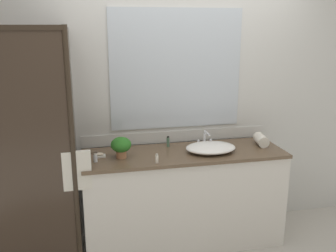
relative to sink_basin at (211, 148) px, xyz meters
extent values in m
plane|color=#B7B2A8|center=(-0.23, 0.04, -0.94)|extent=(8.00, 8.00, 0.00)
cube|color=silver|center=(-0.23, 0.38, 0.36)|extent=(4.40, 0.05, 2.60)
cube|color=silver|center=(-0.23, 0.35, 0.02)|extent=(1.80, 0.01, 0.11)
cube|color=silver|center=(-0.23, 0.35, 0.66)|extent=(1.24, 0.01, 1.10)
cube|color=silver|center=(-0.23, 0.05, -0.50)|extent=(1.80, 0.56, 0.87)
cube|color=brown|center=(-0.23, 0.04, -0.05)|extent=(1.80, 0.58, 0.03)
cylinder|color=#2D2319|center=(-1.18, -0.23, 0.06)|extent=(0.04, 0.04, 2.00)
cube|color=#382B21|center=(-1.68, -0.23, 0.06)|extent=(0.96, 0.01, 1.96)
cube|color=#382B21|center=(-1.18, 0.05, 0.06)|extent=(0.01, 0.57, 1.96)
cylinder|color=#2D2319|center=(-1.16, -0.22, 0.11)|extent=(0.32, 0.02, 0.02)
cube|color=silver|center=(-1.16, -0.22, -0.03)|extent=(0.22, 0.04, 0.32)
ellipsoid|color=white|center=(0.00, 0.00, 0.00)|extent=(0.45, 0.34, 0.07)
cube|color=silver|center=(0.00, 0.18, -0.03)|extent=(0.17, 0.04, 0.02)
cylinder|color=silver|center=(0.00, 0.18, 0.04)|extent=(0.02, 0.02, 0.12)
cylinder|color=silver|center=(0.00, 0.11, 0.10)|extent=(0.02, 0.13, 0.02)
cylinder|color=silver|center=(-0.06, 0.18, 0.00)|extent=(0.02, 0.02, 0.04)
cylinder|color=silver|center=(0.06, 0.18, 0.00)|extent=(0.02, 0.02, 0.04)
cylinder|color=#B77A51|center=(-0.80, 0.01, -0.01)|extent=(0.09, 0.09, 0.06)
ellipsoid|color=#286920|center=(-0.80, 0.01, 0.08)|extent=(0.17, 0.17, 0.13)
cube|color=silver|center=(-0.98, 0.08, -0.03)|extent=(0.10, 0.07, 0.01)
ellipsoid|color=beige|center=(-0.98, 0.08, -0.01)|extent=(0.07, 0.04, 0.02)
cylinder|color=silver|center=(-1.02, -0.05, -0.01)|extent=(0.03, 0.03, 0.06)
cylinder|color=#B7B2A8|center=(-1.02, -0.05, 0.03)|extent=(0.02, 0.02, 0.01)
cylinder|color=silver|center=(-0.52, -0.18, -0.01)|extent=(0.03, 0.03, 0.06)
cylinder|color=#B7B2A8|center=(-0.52, -0.18, 0.03)|extent=(0.02, 0.02, 0.02)
cylinder|color=#4C7056|center=(-0.34, 0.23, 0.01)|extent=(0.03, 0.03, 0.09)
cylinder|color=black|center=(-0.34, 0.23, 0.06)|extent=(0.02, 0.02, 0.01)
cylinder|color=silver|center=(0.53, 0.08, 0.01)|extent=(0.13, 0.21, 0.10)
camera|label=1|loc=(-1.05, -3.01, 1.05)|focal=39.80mm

